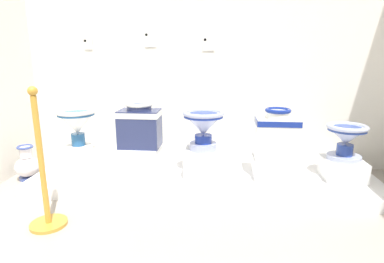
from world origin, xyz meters
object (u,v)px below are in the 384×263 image
plinth_block_rightmost (342,169)px  info_placard_second (150,39)px  plinth_block_leftmost (203,161)px  antique_toilet_leftmost (203,125)px  plinth_block_central_ornate (141,158)px  decorative_vase_spare (27,165)px  plinth_block_tall_cobalt (80,159)px  info_placard_first (88,44)px  stanchion_post_near_left (44,187)px  antique_toilet_rightmost (346,137)px  antique_toilet_pale_glazed (276,134)px  info_placard_third (209,44)px  antique_toilet_central_ornate (140,124)px  plinth_block_pale_glazed (274,167)px  antique_toilet_tall_cobalt (77,124)px

plinth_block_rightmost → info_placard_second: size_ratio=2.25×
plinth_block_leftmost → info_placard_second: size_ratio=2.38×
antique_toilet_leftmost → plinth_block_central_ornate: bearing=178.8°
info_placard_second → plinth_block_rightmost: bearing=-16.2°
antique_toilet_leftmost → decorative_vase_spare: 1.78m
plinth_block_leftmost → plinth_block_rightmost: plinth_block_leftmost is taller
plinth_block_central_ornate → antique_toilet_leftmost: bearing=-1.2°
plinth_block_tall_cobalt → plinth_block_rightmost: size_ratio=1.09×
info_placard_first → info_placard_second: size_ratio=0.74×
info_placard_first → stanchion_post_near_left: size_ratio=0.11×
antique_toilet_rightmost → decorative_vase_spare: bearing=-178.9°
antique_toilet_pale_glazed → stanchion_post_near_left: (-1.72, -0.87, -0.21)m
info_placard_third → plinth_block_tall_cobalt: bearing=-160.1°
antique_toilet_central_ornate → antique_toilet_leftmost: size_ratio=1.12×
plinth_block_leftmost → plinth_block_rightmost: bearing=-0.2°
antique_toilet_central_ornate → antique_toilet_pale_glazed: size_ratio=0.91×
plinth_block_rightmost → decorative_vase_spare: size_ratio=1.00×
plinth_block_rightmost → info_placard_second: (-1.86, 0.54, 1.17)m
plinth_block_central_ornate → info_placard_first: size_ratio=3.17×
antique_toilet_leftmost → plinth_block_pale_glazed: size_ratio=0.98×
antique_toilet_leftmost → antique_toilet_pale_glazed: antique_toilet_pale_glazed is taller
antique_toilet_central_ornate → decorative_vase_spare: bearing=-176.4°
plinth_block_tall_cobalt → antique_toilet_rightmost: (2.52, -0.08, 0.31)m
plinth_block_pale_glazed → plinth_block_rightmost: plinth_block_rightmost is taller
info_placard_second → antique_toilet_rightmost: bearing=-16.2°
antique_toilet_pale_glazed → antique_toilet_rightmost: bearing=-0.7°
plinth_block_leftmost → decorative_vase_spare: 1.73m
plinth_block_pale_glazed → antique_toilet_tall_cobalt: bearing=177.8°
antique_toilet_tall_cobalt → antique_toilet_central_ornate: bearing=-5.8°
plinth_block_rightmost → stanchion_post_near_left: 2.48m
antique_toilet_central_ornate → antique_toilet_pale_glazed: (1.26, -0.01, -0.06)m
antique_toilet_pale_glazed → antique_toilet_rightmost: (0.60, -0.01, -0.01)m
plinth_block_central_ornate → antique_toilet_rightmost: size_ratio=1.04×
info_placard_first → decorative_vase_spare: (-0.46, -0.59, -1.17)m
plinth_block_tall_cobalt → antique_toilet_tall_cobalt: bearing=180.0°
plinth_block_leftmost → info_placard_first: (-1.27, 0.54, 1.09)m
info_placard_second → plinth_block_leftmost: bearing=-42.1°
plinth_block_pale_glazed → info_placard_first: 2.30m
antique_toilet_tall_cobalt → stanchion_post_near_left: stanchion_post_near_left is taller
antique_toilet_leftmost → info_placard_second: size_ratio=2.49×
plinth_block_tall_cobalt → info_placard_third: 1.76m
plinth_block_tall_cobalt → plinth_block_pale_glazed: bearing=-2.2°
antique_toilet_central_ornate → stanchion_post_near_left: stanchion_post_near_left is taller
antique_toilet_tall_cobalt → info_placard_third: info_placard_third is taller
info_placard_first → plinth_block_tall_cobalt: bearing=-87.2°
antique_toilet_tall_cobalt → plinth_block_leftmost: antique_toilet_tall_cobalt is taller
antique_toilet_pale_glazed → plinth_block_rightmost: size_ratio=1.37×
antique_toilet_leftmost → info_placard_first: info_placard_first is taller
plinth_block_pale_glazed → antique_toilet_rightmost: 0.68m
stanchion_post_near_left → info_placard_first: bearing=98.5°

